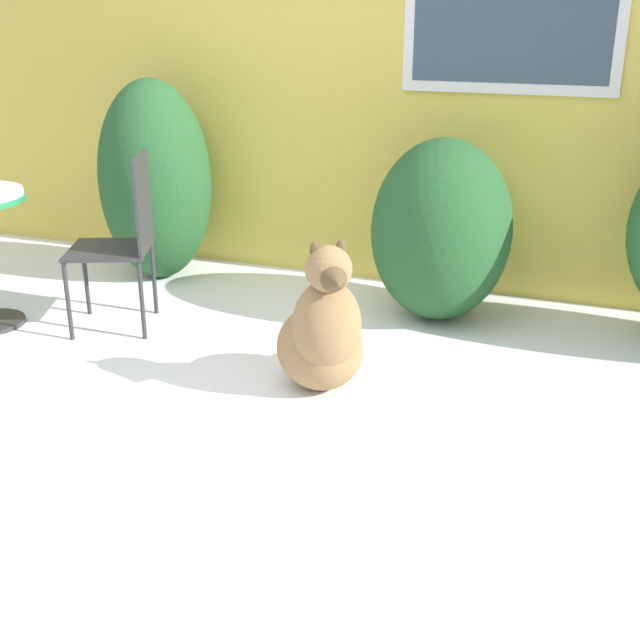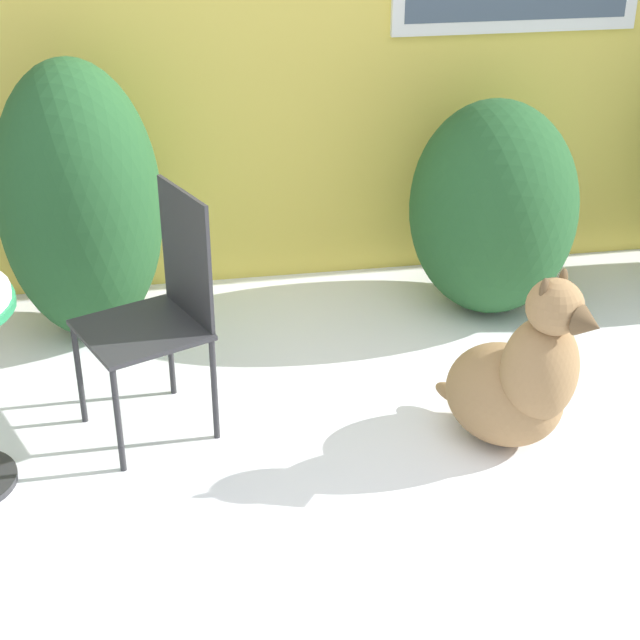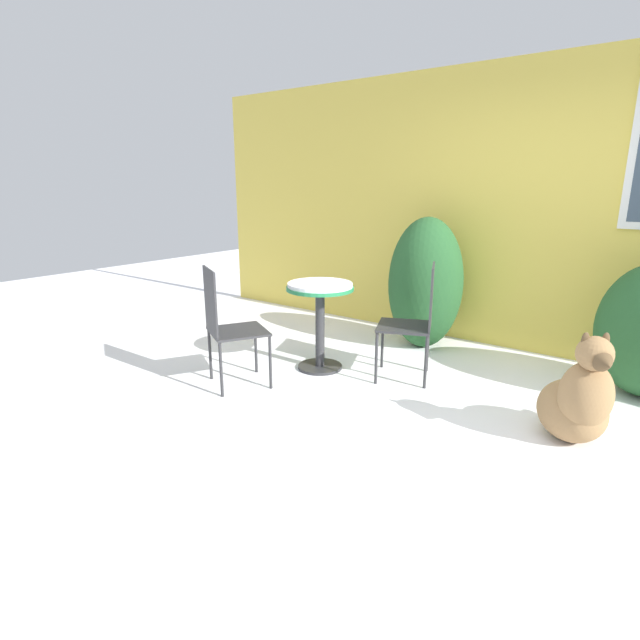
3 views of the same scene
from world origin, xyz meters
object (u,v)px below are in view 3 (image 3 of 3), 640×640
(patio_chair_far_side, at_px, (227,323))
(dog, at_px, (577,402))
(patio_chair_near_table, at_px, (415,318))
(patio_table, at_px, (320,304))

(patio_chair_far_side, distance_m, dog, 2.53)
(patio_chair_near_table, bearing_deg, dog, 51.25)
(patio_table, distance_m, dog, 2.11)
(patio_table, relative_size, patio_chair_near_table, 0.80)
(patio_table, xyz_separation_m, patio_chair_near_table, (0.77, 0.28, -0.06))
(patio_chair_far_side, bearing_deg, patio_chair_near_table, -108.10)
(patio_chair_near_table, relative_size, patio_chair_far_side, 1.00)
(patio_table, xyz_separation_m, dog, (2.08, -0.08, -0.30))
(patio_table, bearing_deg, dog, -2.28)
(patio_chair_near_table, xyz_separation_m, dog, (1.32, -0.37, -0.25))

